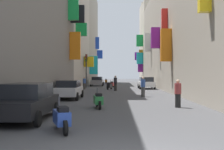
# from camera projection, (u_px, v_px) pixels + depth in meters

# --- Properties ---
(ground_plane) EXTENTS (140.00, 140.00, 0.00)m
(ground_plane) POSITION_uv_depth(u_px,v_px,m) (119.00, 89.00, 35.73)
(ground_plane) COLOR #424244
(building_left_mid_a) EXTENTS (7.40, 4.98, 18.04)m
(building_left_mid_a) POSITION_uv_depth(u_px,v_px,m) (40.00, 3.00, 27.54)
(building_left_mid_a) COLOR slate
(building_left_mid_a) RESTS_ON ground
(building_left_mid_b) EXTENTS (7.37, 16.18, 16.79)m
(building_left_mid_b) POSITION_uv_depth(u_px,v_px,m) (62.00, 27.00, 38.12)
(building_left_mid_b) COLOR #B2A899
(building_left_mid_b) RESTS_ON ground
(building_left_mid_c) EXTENTS (7.39, 19.65, 18.81)m
(building_left_mid_c) POSITION_uv_depth(u_px,v_px,m) (80.00, 37.00, 56.03)
(building_left_mid_c) COLOR #9E9384
(building_left_mid_c) RESTS_ON ground
(building_right_near) EXTENTS (7.08, 48.12, 14.11)m
(building_right_near) POSITION_uv_depth(u_px,v_px,m) (193.00, 26.00, 29.59)
(building_right_near) COLOR #9E9384
(building_right_near) RESTS_ON ground
(building_right_mid_a) EXTENTS (7.36, 5.59, 16.62)m
(building_right_mid_a) POSITION_uv_depth(u_px,v_px,m) (157.00, 43.00, 56.43)
(building_right_mid_a) COLOR #BCB29E
(building_right_mid_a) RESTS_ON ground
(building_right_mid_b) EXTENTS (7.18, 6.29, 17.47)m
(building_right_mid_b) POSITION_uv_depth(u_px,v_px,m) (154.00, 44.00, 62.38)
(building_right_mid_b) COLOR #BCB29E
(building_right_mid_b) RESTS_ON ground
(parked_car_silver) EXTENTS (1.90, 4.24, 1.42)m
(parked_car_silver) POSITION_uv_depth(u_px,v_px,m) (69.00, 89.00, 21.21)
(parked_car_silver) COLOR #B7B7BC
(parked_car_silver) RESTS_ON ground
(parked_car_white) EXTENTS (2.00, 4.22, 1.51)m
(parked_car_white) POSITION_uv_depth(u_px,v_px,m) (146.00, 83.00, 35.36)
(parked_car_white) COLOR white
(parked_car_white) RESTS_ON ground
(parked_car_grey) EXTENTS (2.01, 4.04, 1.46)m
(parked_car_grey) POSITION_uv_depth(u_px,v_px,m) (97.00, 81.00, 43.90)
(parked_car_grey) COLOR slate
(parked_car_grey) RESTS_ON ground
(parked_car_black) EXTENTS (2.00, 4.40, 1.53)m
(parked_car_black) POSITION_uv_depth(u_px,v_px,m) (27.00, 101.00, 11.45)
(parked_car_black) COLOR black
(parked_car_black) RESTS_ON ground
(scooter_green) EXTENTS (0.65, 1.94, 1.13)m
(scooter_green) POSITION_uv_depth(u_px,v_px,m) (98.00, 100.00, 15.38)
(scooter_green) COLOR #287F3D
(scooter_green) RESTS_ON ground
(scooter_red) EXTENTS (0.66, 1.95, 1.13)m
(scooter_red) POSITION_uv_depth(u_px,v_px,m) (112.00, 84.00, 38.77)
(scooter_red) COLOR red
(scooter_red) RESTS_ON ground
(scooter_orange) EXTENTS (0.55, 1.99, 1.13)m
(scooter_orange) POSITION_uv_depth(u_px,v_px,m) (106.00, 81.00, 55.00)
(scooter_orange) COLOR orange
(scooter_orange) RESTS_ON ground
(scooter_black) EXTENTS (0.74, 1.76, 1.13)m
(scooter_black) POSITION_uv_depth(u_px,v_px,m) (110.00, 86.00, 33.80)
(scooter_black) COLOR black
(scooter_black) RESTS_ON ground
(scooter_blue) EXTENTS (0.84, 1.88, 1.13)m
(scooter_blue) POSITION_uv_depth(u_px,v_px,m) (62.00, 117.00, 9.21)
(scooter_blue) COLOR #2D4CAD
(scooter_blue) RESTS_ON ground
(pedestrian_crossing) EXTENTS (0.53, 0.53, 1.73)m
(pedestrian_crossing) POSITION_uv_depth(u_px,v_px,m) (115.00, 83.00, 31.07)
(pedestrian_crossing) COLOR black
(pedestrian_crossing) RESTS_ON ground
(pedestrian_near_left) EXTENTS (0.44, 0.44, 1.55)m
(pedestrian_near_left) POSITION_uv_depth(u_px,v_px,m) (84.00, 83.00, 33.94)
(pedestrian_near_left) COLOR #3C3C3C
(pedestrian_near_left) RESTS_ON ground
(pedestrian_near_right) EXTENTS (0.50, 0.50, 1.60)m
(pedestrian_near_right) POSITION_uv_depth(u_px,v_px,m) (178.00, 94.00, 15.71)
(pedestrian_near_right) COLOR black
(pedestrian_near_right) RESTS_ON ground
(pedestrian_mid_street) EXTENTS (0.46, 0.46, 1.69)m
(pedestrian_mid_street) POSITION_uv_depth(u_px,v_px,m) (143.00, 87.00, 23.18)
(pedestrian_mid_street) COLOR #3F3F3F
(pedestrian_mid_street) RESTS_ON ground
(traffic_light_near_corner) EXTENTS (0.26, 0.34, 4.68)m
(traffic_light_near_corner) POSITION_uv_depth(u_px,v_px,m) (86.00, 65.00, 38.56)
(traffic_light_near_corner) COLOR #2D2D2D
(traffic_light_near_corner) RESTS_ON ground
(traffic_light_far_corner) EXTENTS (0.26, 0.34, 4.39)m
(traffic_light_far_corner) POSITION_uv_depth(u_px,v_px,m) (86.00, 66.00, 37.85)
(traffic_light_far_corner) COLOR #2D2D2D
(traffic_light_far_corner) RESTS_ON ground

